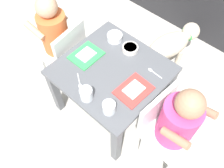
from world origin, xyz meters
The scene contains 13 objects.
ground_plane centered at (0.00, 0.00, 0.00)m, with size 7.00×7.00×0.00m, color #B2ADA3.
dining_table centered at (0.00, 0.00, 0.35)m, with size 0.58×0.57×0.42m.
seated_child_left centered at (-0.45, -0.03, 0.43)m, with size 0.31×0.31×0.69m.
seated_child_right centered at (0.45, -0.03, 0.43)m, with size 0.30×0.30×0.69m.
dog centered at (0.06, 0.60, 0.21)m, with size 0.27×0.46×0.32m.
food_tray_left centered at (-0.18, -0.03, 0.43)m, with size 0.15×0.18×0.02m.
food_tray_right centered at (0.18, -0.03, 0.43)m, with size 0.16×0.20×0.02m.
water_cup_left centered at (0.03, -0.23, 0.45)m, with size 0.07×0.07×0.07m.
water_cup_right centered at (0.17, -0.20, 0.45)m, with size 0.07×0.07×0.06m.
veggie_bowl_near centered at (-0.02, 0.18, 0.44)m, with size 0.10×0.10×0.03m.
veggie_bowl_far centered at (-0.15, 0.19, 0.44)m, with size 0.09×0.09×0.04m.
spoon_by_left_tray centered at (0.19, 0.14, 0.42)m, with size 0.10×0.02×0.01m.
spoon_by_right_tray centered at (-0.07, -0.19, 0.42)m, with size 0.09×0.07×0.01m.
Camera 1 is at (0.56, -0.62, 1.51)m, focal length 38.58 mm.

